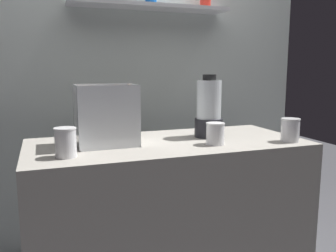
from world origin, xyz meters
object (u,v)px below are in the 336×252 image
(juice_cup_mango_left, at_px, (215,135))
(juice_cup_orange_middle, at_px, (290,131))
(carrot_display_bin, at_px, (106,127))
(blender_pitcher, at_px, (209,110))
(juice_cup_beet_far_left, at_px, (66,144))

(juice_cup_mango_left, relative_size, juice_cup_orange_middle, 0.90)
(carrot_display_bin, distance_m, juice_cup_orange_middle, 0.93)
(juice_cup_orange_middle, bearing_deg, juice_cup_mango_left, 170.39)
(carrot_display_bin, bearing_deg, juice_cup_mango_left, -18.74)
(blender_pitcher, height_order, juice_cup_orange_middle, blender_pitcher)
(carrot_display_bin, height_order, juice_cup_beet_far_left, carrot_display_bin)
(juice_cup_beet_far_left, bearing_deg, blender_pitcher, 15.19)
(blender_pitcher, distance_m, juice_cup_orange_middle, 0.43)
(blender_pitcher, height_order, juice_cup_beet_far_left, blender_pitcher)
(blender_pitcher, bearing_deg, juice_cup_mango_left, -106.68)
(juice_cup_beet_far_left, bearing_deg, juice_cup_orange_middle, -2.60)
(carrot_display_bin, height_order, juice_cup_mango_left, carrot_display_bin)
(juice_cup_mango_left, height_order, juice_cup_orange_middle, juice_cup_orange_middle)
(carrot_display_bin, distance_m, blender_pitcher, 0.57)
(carrot_display_bin, bearing_deg, juice_cup_beet_far_left, -136.79)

